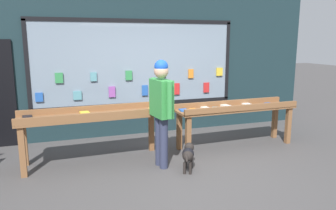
{
  "coord_description": "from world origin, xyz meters",
  "views": [
    {
      "loc": [
        -1.9,
        -4.7,
        2.08
      ],
      "look_at": [
        -0.1,
        0.62,
        0.97
      ],
      "focal_mm": 35.0,
      "sensor_mm": 36.0,
      "label": 1
    }
  ],
  "objects": [
    {
      "name": "display_table_right",
      "position": [
        1.38,
        0.82,
        0.71
      ],
      "size": [
        2.44,
        0.65,
        0.88
      ],
      "color": "brown",
      "rests_on": "ground_plane"
    },
    {
      "name": "ground_plane",
      "position": [
        0.0,
        0.0,
        0.0
      ],
      "size": [
        40.0,
        40.0,
        0.0
      ],
      "primitive_type": "plane",
      "color": "#474444"
    },
    {
      "name": "small_dog",
      "position": [
        0.02,
        -0.04,
        0.28
      ],
      "size": [
        0.36,
        0.56,
        0.4
      ],
      "rotation": [
        0.0,
        0.0,
        1.11
      ],
      "color": "black",
      "rests_on": "ground_plane"
    },
    {
      "name": "person_browsing",
      "position": [
        -0.33,
        0.26,
        1.06
      ],
      "size": [
        0.28,
        0.69,
        1.78
      ],
      "rotation": [
        0.0,
        0.0,
        1.71
      ],
      "color": "#2D334C",
      "rests_on": "ground_plane"
    },
    {
      "name": "display_table_left",
      "position": [
        -1.38,
        0.82,
        0.75
      ],
      "size": [
        2.45,
        0.74,
        0.94
      ],
      "color": "brown",
      "rests_on": "ground_plane"
    },
    {
      "name": "shopfront_facade",
      "position": [
        -0.06,
        2.39,
        1.67
      ],
      "size": [
        7.92,
        0.29,
        3.37
      ],
      "color": "#192D33",
      "rests_on": "ground_plane"
    }
  ]
}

